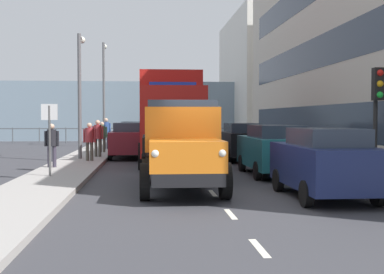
{
  "coord_description": "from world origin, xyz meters",
  "views": [
    {
      "loc": [
        1.67,
        12.47,
        1.98
      ],
      "look_at": [
        -0.0,
        -6.95,
        1.23
      ],
      "focal_mm": 47.39,
      "sensor_mm": 36.0,
      "label": 1
    }
  ],
  "objects_px": {
    "traffic_light_near": "(377,100)",
    "pedestrian_in_dark_coat": "(106,131)",
    "car_teal_kerbside_1": "(274,149)",
    "lorry_cargo_red": "(170,115)",
    "car_grey_oppositeside_1": "(133,135)",
    "pedestrian_by_lamp": "(52,142)",
    "street_sign": "(50,127)",
    "lamp_post_far": "(104,84)",
    "car_black_kerbside_2": "(242,141)",
    "lamp_post_promenade": "(80,83)",
    "pedestrian_with_bag": "(102,134)",
    "pedestrian_couple_b": "(98,135)",
    "truck_vintage_orange": "(182,148)",
    "car_maroon_oppositeside_0": "(129,140)",
    "car_navy_kerbside_near": "(324,162)",
    "pedestrian_near_railing": "(89,138)"
  },
  "relations": [
    {
      "from": "car_teal_kerbside_1",
      "to": "traffic_light_near",
      "type": "height_order",
      "value": "traffic_light_near"
    },
    {
      "from": "lorry_cargo_red",
      "to": "car_grey_oppositeside_1",
      "type": "relative_size",
      "value": 1.8
    },
    {
      "from": "car_grey_oppositeside_1",
      "to": "street_sign",
      "type": "height_order",
      "value": "street_sign"
    },
    {
      "from": "car_grey_oppositeside_1",
      "to": "lamp_post_promenade",
      "type": "bearing_deg",
      "value": 76.21
    },
    {
      "from": "car_black_kerbside_2",
      "to": "lamp_post_promenade",
      "type": "height_order",
      "value": "lamp_post_promenade"
    },
    {
      "from": "pedestrian_with_bag",
      "to": "pedestrian_in_dark_coat",
      "type": "xyz_separation_m",
      "value": [
        0.01,
        -2.6,
        0.13
      ]
    },
    {
      "from": "truck_vintage_orange",
      "to": "lorry_cargo_red",
      "type": "relative_size",
      "value": 0.69
    },
    {
      "from": "car_grey_oppositeside_1",
      "to": "pedestrian_by_lamp",
      "type": "xyz_separation_m",
      "value": [
        2.61,
        12.67,
        0.19
      ]
    },
    {
      "from": "car_black_kerbside_2",
      "to": "pedestrian_by_lamp",
      "type": "xyz_separation_m",
      "value": [
        7.82,
        4.07,
        0.19
      ]
    },
    {
      "from": "car_black_kerbside_2",
      "to": "traffic_light_near",
      "type": "distance_m",
      "value": 9.82
    },
    {
      "from": "lamp_post_promenade",
      "to": "car_grey_oppositeside_1",
      "type": "bearing_deg",
      "value": -103.79
    },
    {
      "from": "truck_vintage_orange",
      "to": "car_grey_oppositeside_1",
      "type": "height_order",
      "value": "truck_vintage_orange"
    },
    {
      "from": "car_grey_oppositeside_1",
      "to": "traffic_light_near",
      "type": "bearing_deg",
      "value": 111.84
    },
    {
      "from": "car_black_kerbside_2",
      "to": "pedestrian_with_bag",
      "type": "relative_size",
      "value": 2.64
    },
    {
      "from": "car_black_kerbside_2",
      "to": "pedestrian_couple_b",
      "type": "height_order",
      "value": "pedestrian_couple_b"
    },
    {
      "from": "pedestrian_in_dark_coat",
      "to": "lamp_post_far",
      "type": "relative_size",
      "value": 0.26
    },
    {
      "from": "lorry_cargo_red",
      "to": "car_grey_oppositeside_1",
      "type": "height_order",
      "value": "lorry_cargo_red"
    },
    {
      "from": "truck_vintage_orange",
      "to": "lorry_cargo_red",
      "type": "bearing_deg",
      "value": -90.22
    },
    {
      "from": "pedestrian_near_railing",
      "to": "street_sign",
      "type": "xyz_separation_m",
      "value": [
        0.6,
        5.5,
        0.59
      ]
    },
    {
      "from": "truck_vintage_orange",
      "to": "car_navy_kerbside_near",
      "type": "height_order",
      "value": "truck_vintage_orange"
    },
    {
      "from": "car_black_kerbside_2",
      "to": "traffic_light_near",
      "type": "relative_size",
      "value": 1.31
    },
    {
      "from": "lorry_cargo_red",
      "to": "pedestrian_with_bag",
      "type": "bearing_deg",
      "value": -57.02
    },
    {
      "from": "lorry_cargo_red",
      "to": "pedestrian_near_railing",
      "type": "distance_m",
      "value": 3.54
    },
    {
      "from": "pedestrian_in_dark_coat",
      "to": "lamp_post_promenade",
      "type": "relative_size",
      "value": 0.32
    },
    {
      "from": "car_navy_kerbside_near",
      "to": "car_maroon_oppositeside_0",
      "type": "xyz_separation_m",
      "value": [
        5.21,
        -12.81,
        0.0
      ]
    },
    {
      "from": "car_black_kerbside_2",
      "to": "lamp_post_promenade",
      "type": "distance_m",
      "value": 7.77
    },
    {
      "from": "pedestrian_with_bag",
      "to": "lamp_post_promenade",
      "type": "distance_m",
      "value": 4.69
    },
    {
      "from": "car_teal_kerbside_1",
      "to": "lamp_post_promenade",
      "type": "bearing_deg",
      "value": -39.64
    },
    {
      "from": "lamp_post_promenade",
      "to": "pedestrian_couple_b",
      "type": "bearing_deg",
      "value": -128.02
    },
    {
      "from": "truck_vintage_orange",
      "to": "lamp_post_promenade",
      "type": "relative_size",
      "value": 1.02
    },
    {
      "from": "street_sign",
      "to": "pedestrian_near_railing",
      "type": "bearing_deg",
      "value": -96.21
    },
    {
      "from": "pedestrian_by_lamp",
      "to": "street_sign",
      "type": "height_order",
      "value": "street_sign"
    },
    {
      "from": "pedestrian_near_railing",
      "to": "car_navy_kerbside_near",
      "type": "bearing_deg",
      "value": 125.08
    },
    {
      "from": "truck_vintage_orange",
      "to": "lamp_post_far",
      "type": "xyz_separation_m",
      "value": [
        3.83,
        -20.99,
        3.0
      ]
    },
    {
      "from": "lorry_cargo_red",
      "to": "pedestrian_in_dark_coat",
      "type": "bearing_deg",
      "value": -66.59
    },
    {
      "from": "pedestrian_near_railing",
      "to": "lamp_post_far",
      "type": "distance_m",
      "value": 13.09
    },
    {
      "from": "lorry_cargo_red",
      "to": "pedestrian_by_lamp",
      "type": "height_order",
      "value": "lorry_cargo_red"
    },
    {
      "from": "lorry_cargo_red",
      "to": "car_navy_kerbside_near",
      "type": "xyz_separation_m",
      "value": [
        -3.37,
        9.83,
        -1.18
      ]
    },
    {
      "from": "car_navy_kerbside_near",
      "to": "car_teal_kerbside_1",
      "type": "height_order",
      "value": "same"
    },
    {
      "from": "pedestrian_with_bag",
      "to": "lamp_post_far",
      "type": "relative_size",
      "value": 0.23
    },
    {
      "from": "car_maroon_oppositeside_0",
      "to": "lamp_post_promenade",
      "type": "relative_size",
      "value": 0.78
    },
    {
      "from": "lorry_cargo_red",
      "to": "pedestrian_couple_b",
      "type": "relative_size",
      "value": 4.8
    },
    {
      "from": "car_maroon_oppositeside_0",
      "to": "street_sign",
      "type": "height_order",
      "value": "street_sign"
    },
    {
      "from": "car_black_kerbside_2",
      "to": "lamp_post_promenade",
      "type": "xyz_separation_m",
      "value": [
        7.32,
        -0.01,
        2.62
      ]
    },
    {
      "from": "pedestrian_with_bag",
      "to": "lamp_post_promenade",
      "type": "xyz_separation_m",
      "value": [
        0.61,
        3.97,
        2.43
      ]
    },
    {
      "from": "truck_vintage_orange",
      "to": "pedestrian_couple_b",
      "type": "height_order",
      "value": "truck_vintage_orange"
    },
    {
      "from": "traffic_light_near",
      "to": "pedestrian_in_dark_coat",
      "type": "bearing_deg",
      "value": -61.39
    },
    {
      "from": "pedestrian_near_railing",
      "to": "pedestrian_couple_b",
      "type": "xyz_separation_m",
      "value": [
        -0.12,
        -2.27,
        0.06
      ]
    },
    {
      "from": "car_teal_kerbside_1",
      "to": "lamp_post_far",
      "type": "distance_m",
      "value": 19.11
    },
    {
      "from": "car_black_kerbside_2",
      "to": "lamp_post_promenade",
      "type": "relative_size",
      "value": 0.76
    }
  ]
}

